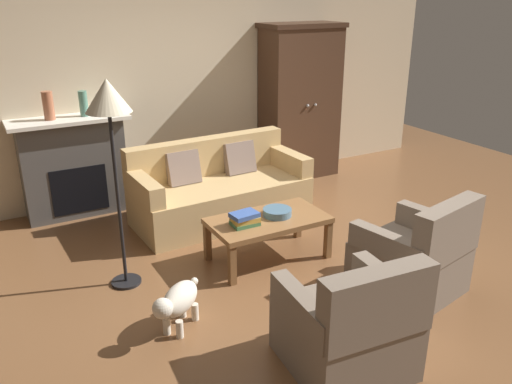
% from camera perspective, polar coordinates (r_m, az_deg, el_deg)
% --- Properties ---
extents(ground_plane, '(9.60, 9.60, 0.00)m').
position_cam_1_polar(ground_plane, '(4.96, 5.13, -8.04)').
color(ground_plane, brown).
extents(back_wall, '(7.20, 0.10, 2.80)m').
position_cam_1_polar(back_wall, '(6.66, -7.07, 12.27)').
color(back_wall, beige).
rests_on(back_wall, ground).
extents(fireplace, '(1.26, 0.48, 1.12)m').
position_cam_1_polar(fireplace, '(6.20, -19.15, 2.67)').
color(fireplace, '#4C4947').
rests_on(fireplace, ground).
extents(armoire, '(1.06, 0.57, 2.02)m').
position_cam_1_polar(armoire, '(7.09, 4.78, 9.71)').
color(armoire, '#472D1E').
rests_on(armoire, ground).
extents(couch, '(1.95, 0.93, 0.86)m').
position_cam_1_polar(couch, '(5.84, -4.06, 0.10)').
color(couch, tan).
rests_on(couch, ground).
extents(coffee_table, '(1.10, 0.60, 0.42)m').
position_cam_1_polar(coffee_table, '(4.92, 1.32, -3.42)').
color(coffee_table, olive).
rests_on(coffee_table, ground).
extents(fruit_bowl, '(0.27, 0.27, 0.07)m').
position_cam_1_polar(fruit_bowl, '(4.94, 2.32, -2.21)').
color(fruit_bowl, slate).
rests_on(fruit_bowl, coffee_table).
extents(book_stack, '(0.26, 0.19, 0.12)m').
position_cam_1_polar(book_stack, '(4.73, -1.22, -2.93)').
color(book_stack, '#427A4C').
rests_on(book_stack, coffee_table).
extents(mantel_vase_terracotta, '(0.11, 0.11, 0.30)m').
position_cam_1_polar(mantel_vase_terracotta, '(5.99, -21.62, 8.70)').
color(mantel_vase_terracotta, '#A86042').
rests_on(mantel_vase_terracotta, fireplace).
extents(mantel_vase_jade, '(0.09, 0.09, 0.27)m').
position_cam_1_polar(mantel_vase_jade, '(6.05, -18.22, 9.11)').
color(mantel_vase_jade, slate).
rests_on(mantel_vase_jade, fireplace).
extents(armchair_near_left, '(0.84, 0.83, 0.88)m').
position_cam_1_polar(armchair_near_left, '(3.64, 10.10, -14.35)').
color(armchair_near_left, '#756656').
rests_on(armchair_near_left, ground).
extents(armchair_near_right, '(0.91, 0.91, 0.88)m').
position_cam_1_polar(armchair_near_right, '(4.61, 16.83, -6.88)').
color(armchair_near_right, '#756656').
rests_on(armchair_near_right, ground).
extents(floor_lamp, '(0.36, 0.36, 1.78)m').
position_cam_1_polar(floor_lamp, '(4.26, -15.69, 8.67)').
color(floor_lamp, black).
rests_on(floor_lamp, ground).
extents(dog, '(0.48, 0.43, 0.39)m').
position_cam_1_polar(dog, '(4.03, -8.49, -11.64)').
color(dog, beige).
rests_on(dog, ground).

